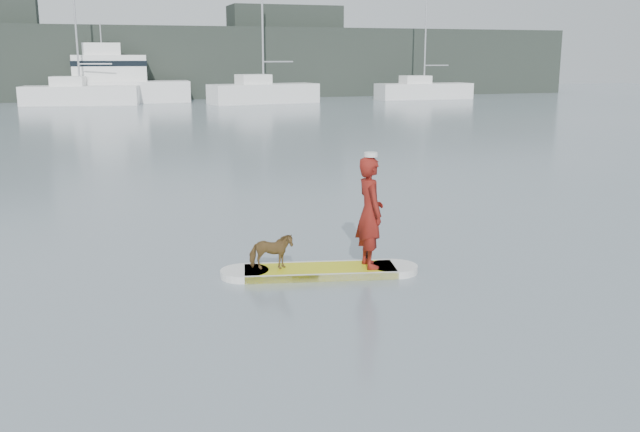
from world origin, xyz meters
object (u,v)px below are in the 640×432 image
object	(u,v)px
sailboat_d	(80,93)
sailboat_f	(423,89)
sailboat_e	(263,92)
motor_yacht_a	(118,81)
paddler	(370,212)
paddleboard	(320,271)
dog	(271,252)

from	to	relation	value
sailboat_d	sailboat_f	xyz separation A→B (m)	(27.66, -1.03, -0.06)
sailboat_e	motor_yacht_a	distance (m)	11.43
sailboat_f	sailboat_e	bearing A→B (deg)	-175.64
sailboat_d	sailboat_e	world-z (taller)	sailboat_d
paddler	motor_yacht_a	world-z (taller)	motor_yacht_a
motor_yacht_a	sailboat_d	bearing A→B (deg)	-141.35
paddleboard	paddler	world-z (taller)	paddler
paddleboard	motor_yacht_a	size ratio (longest dim) A/B	0.32
paddler	sailboat_e	world-z (taller)	sailboat_e
paddleboard	sailboat_d	bearing A→B (deg)	106.98
paddler	sailboat_f	xyz separation A→B (m)	(22.99, 44.80, -0.22)
motor_yacht_a	dog	bearing A→B (deg)	-86.95
paddler	sailboat_f	bearing A→B (deg)	-24.45
paddleboard	sailboat_f	xyz separation A→B (m)	(23.80, 44.62, 0.77)
sailboat_e	sailboat_d	bearing A→B (deg)	160.85
sailboat_d	dog	bearing A→B (deg)	-76.27
paddler	sailboat_e	size ratio (longest dim) A/B	0.15
paddler	sailboat_d	world-z (taller)	sailboat_d
sailboat_e	paddler	bearing A→B (deg)	-110.83
sailboat_d	motor_yacht_a	world-z (taller)	sailboat_d
paddler	sailboat_e	distance (m)	44.42
paddleboard	dog	distance (m)	0.89
dog	motor_yacht_a	bearing A→B (deg)	12.26
sailboat_f	motor_yacht_a	xyz separation A→B (m)	(-24.78, 3.11, 0.86)
paddleboard	paddler	bearing A→B (deg)	-0.00
dog	sailboat_d	size ratio (longest dim) A/B	0.06
dog	sailboat_f	world-z (taller)	sailboat_f
dog	sailboat_e	bearing A→B (deg)	-1.43
paddleboard	sailboat_e	distance (m)	44.42
sailboat_d	sailboat_e	bearing A→B (deg)	0.20
paddleboard	sailboat_e	size ratio (longest dim) A/B	0.27
sailboat_d	paddler	bearing A→B (deg)	-74.32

